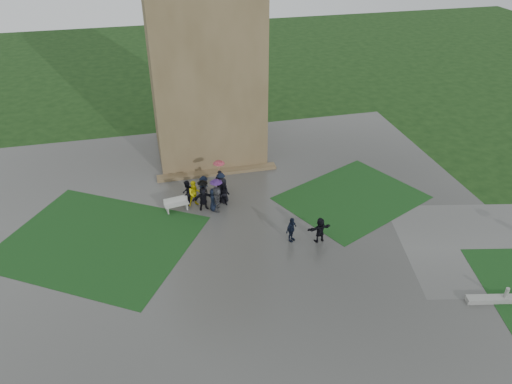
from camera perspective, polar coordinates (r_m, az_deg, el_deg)
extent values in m
plane|color=black|center=(29.10, -0.88, -7.91)|extent=(120.00, 120.00, 0.00)
cube|color=#3C3C39|center=(30.63, -1.71, -5.58)|extent=(34.00, 34.00, 0.02)
cube|color=#123514|center=(32.06, -17.58, -5.34)|extent=(14.10, 13.46, 0.01)
cube|color=#123514|center=(35.27, 10.88, -0.66)|extent=(11.12, 10.15, 0.01)
cube|color=brown|center=(38.45, -6.15, 17.08)|extent=(8.00, 8.00, 18.00)
cube|color=brown|center=(37.68, -4.44, 2.28)|extent=(9.00, 0.80, 0.22)
cylinder|color=gray|center=(29.35, 26.67, -10.46)|extent=(0.20, 0.20, 0.90)
cube|color=#A7A6A2|center=(33.47, -9.05, -1.43)|extent=(1.67, 0.76, 0.06)
cube|color=#A7A6A2|center=(33.49, -10.07, -2.02)|extent=(0.16, 0.44, 0.45)
cube|color=#A7A6A2|center=(33.73, -7.96, -1.55)|extent=(0.16, 0.44, 0.45)
cube|color=#A7A6A2|center=(33.53, -9.19, -0.87)|extent=(1.60, 0.33, 0.43)
imported|color=black|center=(33.85, -3.77, 0.20)|extent=(1.01, 1.06, 1.80)
imported|color=black|center=(34.74, -4.02, 0.96)|extent=(0.77, 1.17, 1.67)
imported|color=black|center=(35.11, -4.18, 1.28)|extent=(0.66, 0.49, 1.65)
imported|color=#3D3E42|center=(34.72, -6.04, 0.64)|extent=(0.75, 0.47, 1.47)
imported|color=black|center=(34.54, -5.98, 0.60)|extent=(0.99, 1.18, 1.62)
imported|color=black|center=(33.83, -7.88, -0.10)|extent=(0.76, 0.98, 1.77)
imported|color=#D3C40C|center=(33.64, -7.04, -0.16)|extent=(0.94, 0.60, 1.85)
imported|color=black|center=(33.22, -6.04, -0.72)|extent=(1.60, 0.72, 1.67)
imported|color=black|center=(33.07, -4.89, -0.86)|extent=(0.60, 0.83, 1.62)
imported|color=#3D3E42|center=(32.97, -4.50, -0.79)|extent=(0.93, 1.74, 1.78)
imported|color=black|center=(33.53, -3.70, -0.25)|extent=(0.94, 0.79, 1.68)
imported|color=#E65E77|center=(34.50, -4.25, 3.09)|extent=(0.80, 0.80, 0.70)
imported|color=#68389B|center=(32.38, -4.58, 0.90)|extent=(0.81, 0.81, 0.71)
imported|color=black|center=(32.67, -6.14, 0.85)|extent=(0.68, 0.68, 0.59)
imported|color=black|center=(30.21, 4.06, -4.29)|extent=(1.09, 1.02, 1.64)
imported|color=black|center=(30.35, 7.32, -4.31)|extent=(1.58, 0.72, 1.64)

